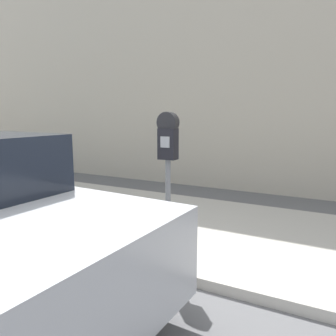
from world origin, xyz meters
TOP-DOWN VIEW (x-y plane):
  - ground_plane at (0.00, 0.00)m, footprint 60.00×60.00m
  - sidewalk at (0.00, 2.20)m, footprint 24.00×2.80m
  - building_facade at (0.00, 5.06)m, footprint 24.00×0.30m
  - parking_meter at (0.30, 0.98)m, footprint 0.21×0.12m

SIDE VIEW (x-z plane):
  - ground_plane at x=0.00m, z-range 0.00..0.00m
  - sidewalk at x=0.00m, z-range 0.00..0.11m
  - parking_meter at x=0.30m, z-range 0.47..2.02m
  - building_facade at x=0.00m, z-range 0.00..6.91m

